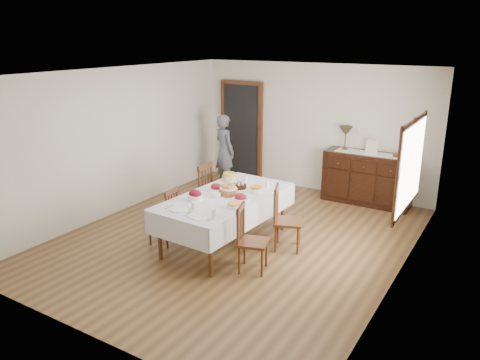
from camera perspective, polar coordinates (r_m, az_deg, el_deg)
The scene contains 26 objects.
ground at distance 7.57m, azimuth -0.40°, elevation -7.08°, with size 6.00×6.00×0.00m, color brown.
room_shell at distance 7.48m, azimuth 0.34°, elevation 5.86°, with size 5.02×6.02×2.65m.
dining_table at distance 7.13m, azimuth -1.78°, elevation -2.63°, with size 1.28×2.35×0.79m.
chair_left_near at distance 7.30m, azimuth -9.07°, elevation -4.36°, with size 0.43×0.43×0.90m.
chair_left_far at distance 8.08m, azimuth -5.04°, elevation -1.49°, with size 0.45×0.45×1.05m.
chair_right_near at distance 6.41m, azimuth 1.18°, elevation -7.11°, with size 0.49×0.49×0.94m.
chair_right_far at distance 7.06m, azimuth 5.46°, elevation -4.62°, with size 0.53×0.53×0.98m.
sideboard at distance 9.28m, azimuth 15.27°, elevation 0.20°, with size 1.65×0.59×0.99m.
person at distance 9.89m, azimuth -1.89°, elevation 3.84°, with size 0.52×0.33×1.65m, color #595B67.
bread_basket at distance 7.11m, azimuth -1.43°, elevation -1.23°, with size 0.28×0.28×0.17m.
egg_basket at distance 7.44m, azimuth -0.14°, elevation -0.70°, with size 0.25×0.25×0.11m.
ham_platter_a at distance 7.39m, azimuth -2.91°, elevation -0.92°, with size 0.33×0.33×0.11m.
ham_platter_b at distance 6.92m, azimuth 0.07°, elevation -2.14°, with size 0.27×0.27×0.11m.
beet_bowl at distance 6.91m, azimuth -5.49°, elevation -1.91°, with size 0.23×0.23×0.16m.
carrot_bowl at distance 7.25m, azimuth 1.96°, elevation -1.14°, with size 0.22×0.22×0.09m.
pineapple_bowl at distance 7.78m, azimuth -1.30°, elevation 0.34°, with size 0.24×0.24×0.14m.
casserole_dish at distance 6.60m, azimuth -0.70°, elevation -3.10°, with size 0.22×0.22×0.07m.
butter_dish at distance 7.03m, azimuth -3.04°, elevation -1.84°, with size 0.14×0.10×0.07m.
setting_left at distance 6.59m, azimuth -6.91°, elevation -3.38°, with size 0.43×0.31×0.10m.
setting_right at distance 6.30m, azimuth -4.47°, elevation -4.29°, with size 0.43×0.31×0.10m.
glass_far_a at distance 7.74m, azimuth 0.70°, elevation 0.14°, with size 0.06×0.06×0.11m.
glass_far_b at distance 7.48m, azimuth 3.34°, elevation -0.49°, with size 0.06×0.06×0.11m.
runner at distance 9.13m, azimuth 15.62°, elevation 3.14°, with size 1.30×0.35×0.01m.
table_lamp at distance 9.26m, azimuth 12.77°, elevation 5.77°, with size 0.26×0.26×0.46m.
picture_frame at distance 9.03m, azimuth 15.77°, elevation 3.85°, with size 0.22×0.08×0.28m.
deco_bowl at distance 9.02m, azimuth 18.72°, elevation 2.86°, with size 0.20×0.20×0.06m.
Camera 1 is at (3.65, -5.86, 3.12)m, focal length 35.00 mm.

